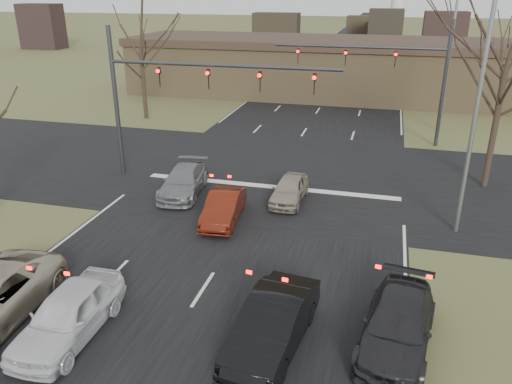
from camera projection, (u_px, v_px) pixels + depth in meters
The scene contains 15 objects.
ground at pixel (168, 345), 14.71m from camera, with size 360.00×360.00×0.00m, color brown.
road_main at pixel (348, 64), 68.35m from camera, with size 14.00×300.00×0.02m, color black.
road_cross at pixel (277, 174), 28.12m from camera, with size 200.00×14.00×0.02m, color black.
building at pixel (351, 68), 47.20m from camera, with size 42.40×10.40×5.30m.
mast_arm_near at pixel (171, 86), 25.63m from camera, with size 12.12×0.24×8.00m.
mast_arm_far at pixel (400, 67), 31.91m from camera, with size 11.12×0.24×8.00m.
streetlight_right_near at pixel (472, 103), 19.45m from camera, with size 2.34×0.25×10.00m.
streetlight_right_far at pixel (447, 52), 34.53m from camera, with size 2.34×0.25×10.00m.
tree_left_far at pixel (138, 22), 37.32m from camera, with size 5.70×5.70×9.50m.
car_white_sedan at pixel (69, 314), 14.85m from camera, with size 1.78×4.43×1.51m, color silver.
car_black_hatch at pixel (273, 324), 14.41m from camera, with size 1.62×4.64×1.53m, color black.
car_charcoal_sedan at pixel (397, 325), 14.48m from camera, with size 1.93×4.74×1.37m, color black.
car_grey_ahead at pixel (184, 181), 25.27m from camera, with size 1.87×4.60×1.34m, color gray.
car_red_ahead at pixel (224, 207), 22.31m from camera, with size 1.39×3.97×1.31m, color #56180C.
car_silver_ahead at pixel (289, 189), 24.33m from camera, with size 1.48×3.67×1.25m, color #A89D88.
Camera 1 is at (5.55, -10.82, 9.79)m, focal length 35.00 mm.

